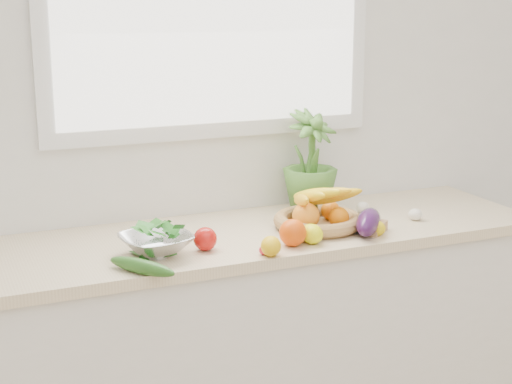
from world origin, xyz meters
name	(u,v)px	position (x,y,z in m)	size (l,w,h in m)	color
back_wall	(211,98)	(0.00, 2.25, 1.35)	(4.50, 0.02, 2.70)	white
counter_cabinet	(242,353)	(0.00, 1.95, 0.43)	(2.20, 0.58, 0.86)	silver
countertop	(241,238)	(0.00, 1.95, 0.88)	(2.24, 0.62, 0.04)	beige
orange_loose	(293,233)	(0.10, 1.74, 0.95)	(0.09, 0.09, 0.09)	#E04907
lemon_a	(376,228)	(0.43, 1.73, 0.93)	(0.06, 0.07, 0.06)	gold
lemon_b	(271,246)	(-0.01, 1.67, 0.93)	(0.07, 0.08, 0.07)	#E9B10C
lemon_c	(312,234)	(0.17, 1.73, 0.93)	(0.07, 0.09, 0.07)	#EBEC0C
apple	(205,239)	(-0.19, 1.81, 0.94)	(0.08, 0.08, 0.08)	#B4120E
ginger	(376,228)	(0.44, 1.76, 0.92)	(0.12, 0.05, 0.04)	tan
garlic_a	(415,214)	(0.67, 1.84, 0.92)	(0.05, 0.05, 0.05)	silver
garlic_b	(363,207)	(0.54, 2.01, 0.92)	(0.05, 0.05, 0.04)	silver
garlic_c	(303,236)	(0.16, 1.77, 0.92)	(0.05, 0.05, 0.04)	white
eggplant	(368,222)	(0.41, 1.76, 0.94)	(0.08, 0.22, 0.09)	#33113E
cucumber	(142,267)	(-0.44, 1.67, 0.92)	(0.05, 0.25, 0.05)	#215719
radish	(264,250)	(-0.03, 1.69, 0.92)	(0.03, 0.03, 0.03)	red
potted_herb	(310,159)	(0.36, 2.11, 1.11)	(0.21, 0.21, 0.38)	#477C2D
fruit_basket	(317,215)	(0.28, 1.89, 0.95)	(0.43, 0.43, 0.18)	tan
colander_with_spinach	(156,238)	(-0.35, 1.81, 0.96)	(0.27, 0.27, 0.12)	silver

